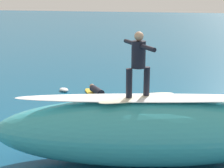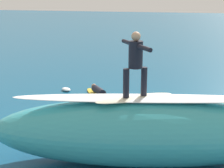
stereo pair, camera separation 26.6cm
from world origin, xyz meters
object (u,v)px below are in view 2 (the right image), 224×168
(surfer_riding, at_px, (136,60))
(surfer_paddling, at_px, (100,92))
(surfboard_riding, at_px, (135,98))
(surfboard_paddling, at_px, (99,95))

(surfer_riding, bearing_deg, surfer_paddling, -100.18)
(surfer_riding, height_order, surfer_paddling, surfer_riding)
(surfboard_riding, height_order, surfer_paddling, surfboard_riding)
(surfboard_paddling, bearing_deg, surfboard_riding, 166.87)
(surfboard_riding, height_order, surfboard_paddling, surfboard_riding)
(surfer_paddling, bearing_deg, surfboard_paddling, 0.00)
(surfer_riding, height_order, surfboard_paddling, surfer_riding)
(surfboard_riding, xyz_separation_m, surfer_paddling, (2.36, -5.13, -1.52))
(surfboard_riding, height_order, surfer_riding, surfer_riding)
(surfboard_paddling, distance_m, surfer_paddling, 0.23)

